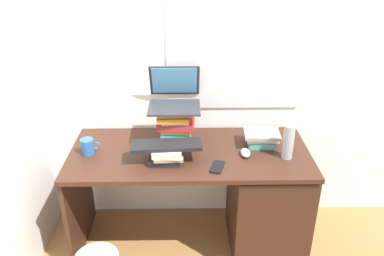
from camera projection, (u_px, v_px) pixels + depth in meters
The scene contains 13 objects.
ground_plane at pixel (190, 239), 2.82m from camera, with size 6.00×6.00×0.00m, color olive.
wall_back at pixel (189, 46), 2.59m from camera, with size 6.00×0.06×2.60m.
wall_left at pixel (7, 64), 2.23m from camera, with size 0.05×6.00×2.60m, color silver.
desk at pixel (248, 196), 2.63m from camera, with size 1.51×0.67×0.72m.
book_stack_tall at pixel (175, 126), 2.54m from camera, with size 0.25×0.20×0.24m.
book_stack_keyboard_riser at pixel (167, 154), 2.37m from camera, with size 0.21×0.19×0.10m.
book_stack_side at pixel (262, 138), 2.56m from camera, with size 0.24×0.19×0.09m.
laptop at pixel (174, 96), 2.53m from camera, with size 0.33×0.34×0.24m.
keyboard at pixel (166, 145), 2.34m from camera, with size 0.42×0.14×0.02m, color black.
computer_mouse at pixel (245, 153), 2.45m from camera, with size 0.06×0.10×0.04m, color #A5A8AD.
mug at pixel (88, 147), 2.45m from camera, with size 0.12×0.08×0.10m.
water_bottle at pixel (288, 142), 2.38m from camera, with size 0.07×0.07×0.22m, color #999EA5.
cell_phone at pixel (217, 167), 2.33m from camera, with size 0.07×0.14×0.01m, color black.
Camera 1 is at (-0.02, -2.18, 1.97)m, focal length 37.02 mm.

